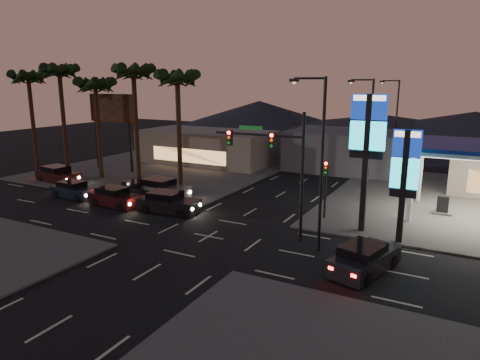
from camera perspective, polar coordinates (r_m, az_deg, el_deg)
The scene contains 27 objects.
ground at distance 27.83m, azimuth -4.23°, elevation -7.51°, with size 140.00×140.00×0.00m, color black.
corner_lot_nw at distance 49.39m, azimuth -10.10°, elevation 1.41°, with size 24.00×24.00×0.12m, color #47443F.
pylon_sign_tall at distance 28.27m, azimuth 16.63°, elevation 5.67°, with size 2.20×0.35×9.00m.
pylon_sign_short at distance 27.17m, azimuth 21.13°, elevation 1.35°, with size 1.60×0.35×7.00m.
traffic_signal_mast at distance 26.49m, azimuth 4.81°, elevation 3.16°, with size 6.10×0.39×8.00m.
pedestal_signal at distance 30.97m, azimuth 11.35°, elevation 0.01°, with size 0.32×0.39×4.30m.
streetlight_near at distance 24.45m, azimuth 10.47°, elevation 3.34°, with size 2.14×0.25×10.00m.
streetlight_mid at distance 36.96m, azimuth 16.66°, elevation 6.17°, with size 2.14×0.25×10.00m.
streetlight_far at distance 50.70m, azimuth 19.89°, elevation 7.60°, with size 2.14×0.25×10.00m.
palm_a at distance 39.04m, azimuth -8.33°, elevation 12.35°, with size 4.41×4.41×10.86m.
palm_b at distance 42.18m, azimuth -13.99°, elevation 12.88°, with size 4.41×4.41×11.46m.
palm_c at distance 45.66m, azimuth -18.70°, elevation 11.19°, with size 4.41×4.41×10.26m.
palm_d at distance 49.39m, azimuth -22.91°, elevation 12.41°, with size 4.41×4.41×11.66m.
palm_e at distance 53.33m, azimuth -26.34°, elevation 11.47°, with size 4.41×4.41×11.06m.
billboard at distance 49.29m, azimuth -16.74°, elevation 8.42°, with size 6.00×0.30×8.50m.
building_far_west at distance 52.74m, azimuth -4.45°, elevation 4.43°, with size 16.00×8.00×4.00m, color #726B5B.
building_far_mid at distance 50.07m, azimuth 13.81°, elevation 3.88°, with size 12.00×9.00×4.40m, color #4C4C51.
hill_left at distance 91.08m, azimuth 2.57°, elevation 8.61°, with size 40.00×40.00×6.00m, color black.
hill_right at distance 82.35m, azimuth 28.74°, elevation 6.26°, with size 50.00×50.00×5.00m, color black.
hill_center at distance 83.57m, azimuth 18.34°, elevation 6.91°, with size 60.00×60.00×4.00m, color black.
car_lane_a_front at distance 33.09m, azimuth -9.58°, elevation -3.01°, with size 4.98×2.48×1.57m.
car_lane_a_mid at distance 35.79m, azimuth -16.36°, elevation -2.23°, with size 4.63×2.15×1.48m.
car_lane_a_rear at distance 39.47m, azimuth -21.27°, elevation -1.26°, with size 4.37×1.96×1.40m.
car_lane_b_front at distance 37.17m, azimuth -10.49°, elevation -1.21°, with size 5.28×2.47×1.68m.
car_lane_b_mid at distance 38.26m, azimuth -13.44°, elevation -1.21°, with size 4.13×1.91×1.32m.
car_lane_b_rear at distance 46.09m, azimuth -23.13°, elevation 0.64°, with size 5.14×2.60×1.62m.
suv_station at distance 23.51m, azimuth 16.22°, elevation -10.07°, with size 3.09×4.93×1.54m.
Camera 1 is at (14.01, -22.03, 9.65)m, focal length 32.00 mm.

